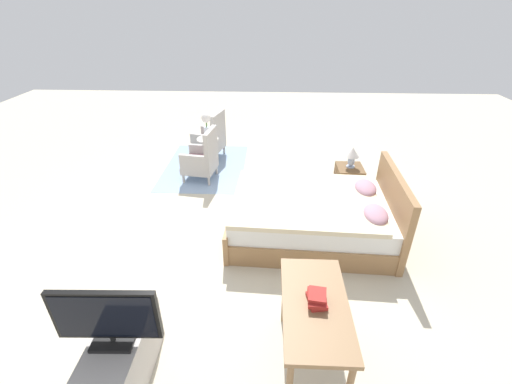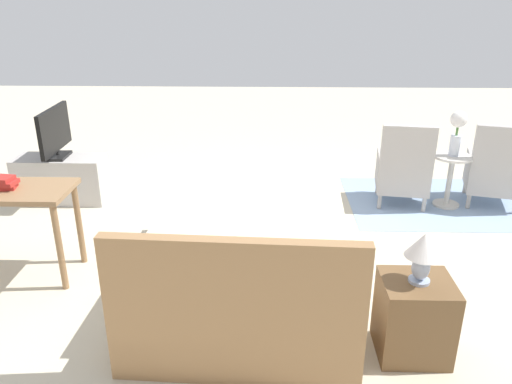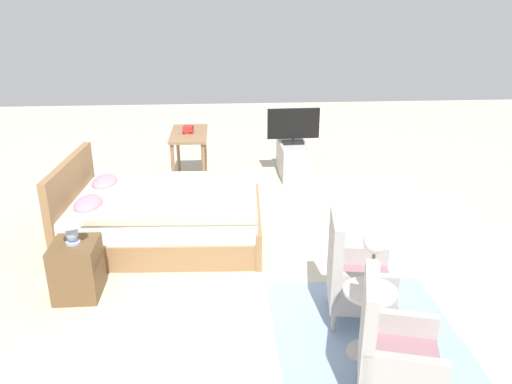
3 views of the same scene
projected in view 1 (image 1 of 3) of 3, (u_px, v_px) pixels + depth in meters
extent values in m
plane|color=beige|center=(242.00, 228.00, 4.83)|extent=(16.00, 16.00, 0.00)
cube|color=#8EA8C6|center=(206.00, 166.00, 6.59)|extent=(2.10, 1.50, 0.01)
cube|color=#997047|center=(309.00, 226.00, 4.64)|extent=(1.56, 2.18, 0.28)
cube|color=white|center=(311.00, 210.00, 4.51)|extent=(1.50, 2.09, 0.24)
cube|color=beige|center=(305.00, 200.00, 4.45)|extent=(1.54, 1.93, 0.06)
cube|color=#997047|center=(391.00, 208.00, 4.39)|extent=(1.49, 0.15, 0.96)
cube|color=#997047|center=(235.00, 218.00, 4.69)|extent=(1.49, 0.13, 0.40)
ellipsoid|color=#B28499|center=(366.00, 188.00, 4.65)|extent=(0.45, 0.30, 0.14)
ellipsoid|color=#B28499|center=(376.00, 214.00, 4.08)|extent=(0.45, 0.30, 0.14)
cylinder|color=#ADA8A3|center=(204.00, 147.00, 7.22)|extent=(0.04, 0.04, 0.16)
cylinder|color=#ADA8A3|center=(194.00, 155.00, 6.84)|extent=(0.04, 0.04, 0.16)
cylinder|color=#ADA8A3|center=(224.00, 150.00, 7.10)|extent=(0.04, 0.04, 0.16)
cylinder|color=#ADA8A3|center=(215.00, 158.00, 6.72)|extent=(0.04, 0.04, 0.16)
cube|color=#ADA8A3|center=(209.00, 146.00, 6.90)|extent=(0.67, 0.67, 0.12)
cube|color=gray|center=(208.00, 141.00, 6.85)|extent=(0.61, 0.61, 0.10)
cube|color=#ADA8A3|center=(218.00, 129.00, 6.65)|extent=(0.54, 0.22, 0.64)
cube|color=#ADA8A3|center=(213.00, 133.00, 7.00)|extent=(0.20, 0.51, 0.26)
cube|color=#ADA8A3|center=(203.00, 141.00, 6.61)|extent=(0.20, 0.51, 0.26)
cylinder|color=#ADA8A3|center=(193.00, 167.00, 6.35)|extent=(0.04, 0.04, 0.16)
cylinder|color=#ADA8A3|center=(184.00, 179.00, 5.96)|extent=(0.04, 0.04, 0.16)
cylinder|color=#ADA8A3|center=(217.00, 169.00, 6.28)|extent=(0.04, 0.04, 0.16)
cylinder|color=#ADA8A3|center=(209.00, 181.00, 5.88)|extent=(0.04, 0.04, 0.16)
cube|color=#ADA8A3|center=(200.00, 167.00, 6.05)|extent=(0.61, 0.61, 0.12)
cube|color=gray|center=(199.00, 161.00, 5.99)|extent=(0.57, 0.57, 0.10)
cube|color=#ADA8A3|center=(211.00, 148.00, 5.82)|extent=(0.55, 0.16, 0.64)
cube|color=#ADA8A3|center=(203.00, 152.00, 6.16)|extent=(0.15, 0.52, 0.26)
cube|color=#ADA8A3|center=(194.00, 163.00, 5.75)|extent=(0.15, 0.52, 0.26)
cylinder|color=beige|center=(210.00, 166.00, 6.58)|extent=(0.28, 0.28, 0.03)
cylinder|color=beige|center=(209.00, 153.00, 6.44)|extent=(0.06, 0.06, 0.52)
cylinder|color=beige|center=(208.00, 139.00, 6.31)|extent=(0.40, 0.40, 0.02)
cylinder|color=silver|center=(207.00, 133.00, 6.25)|extent=(0.11, 0.11, 0.22)
cylinder|color=#477538|center=(207.00, 124.00, 6.17)|extent=(0.02, 0.02, 0.10)
sphere|color=silver|center=(206.00, 118.00, 6.11)|extent=(0.17, 0.17, 0.17)
cube|color=brown|center=(348.00, 182.00, 5.48)|extent=(0.44, 0.40, 0.53)
cube|color=brown|center=(336.00, 176.00, 5.44)|extent=(0.37, 0.01, 0.09)
cylinder|color=#9EADC6|center=(350.00, 166.00, 5.35)|extent=(0.13, 0.13, 0.02)
ellipsoid|color=#9EADC6|center=(351.00, 161.00, 5.30)|extent=(0.11, 0.11, 0.16)
cone|color=silver|center=(353.00, 152.00, 5.23)|extent=(0.22, 0.22, 0.15)
cube|color=#B7B2AD|center=(121.00, 362.00, 2.78)|extent=(0.96, 0.40, 0.51)
cube|color=black|center=(114.00, 341.00, 2.65)|extent=(0.21, 0.33, 0.03)
cylinder|color=black|center=(113.00, 338.00, 2.63)|extent=(0.04, 0.04, 0.05)
cube|color=black|center=(105.00, 315.00, 2.50)|extent=(0.07, 0.79, 0.46)
cube|color=black|center=(104.00, 318.00, 2.48)|extent=(0.03, 0.74, 0.41)
cylinder|color=#8E6B47|center=(285.00, 294.00, 3.28)|extent=(0.05, 0.05, 0.72)
cylinder|color=#8E6B47|center=(329.00, 296.00, 3.27)|extent=(0.05, 0.05, 0.72)
cube|color=#8E6B47|center=(315.00, 305.00, 2.68)|extent=(1.04, 0.52, 0.04)
cube|color=#AD2823|center=(317.00, 301.00, 2.67)|extent=(0.21, 0.16, 0.03)
cube|color=#AD2823|center=(317.00, 298.00, 2.65)|extent=(0.22, 0.15, 0.03)
cube|color=#AD2823|center=(317.00, 295.00, 2.64)|extent=(0.18, 0.16, 0.03)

